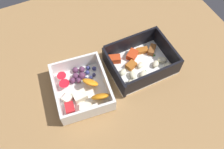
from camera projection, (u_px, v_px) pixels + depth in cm
name	position (u px, v px, depth cm)	size (l,w,h in cm)	color
table_surface	(116.00, 80.00, 62.88)	(80.00, 80.00, 2.00)	#9E7547
pasta_container	(140.00, 62.00, 62.49)	(17.19, 13.38, 5.76)	white
fruit_bowl	(82.00, 89.00, 58.30)	(14.80, 16.79, 5.15)	white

